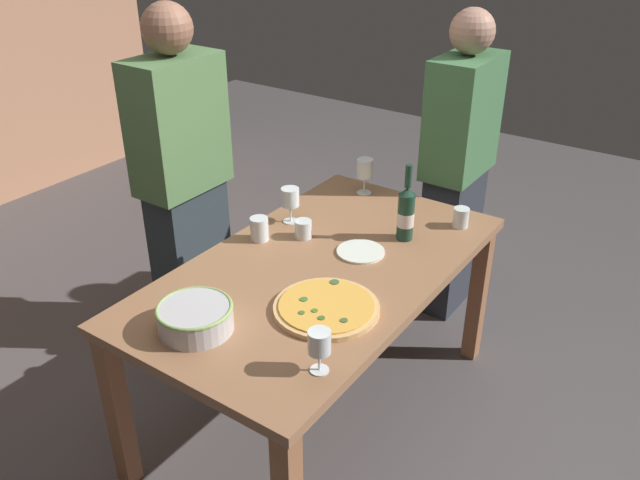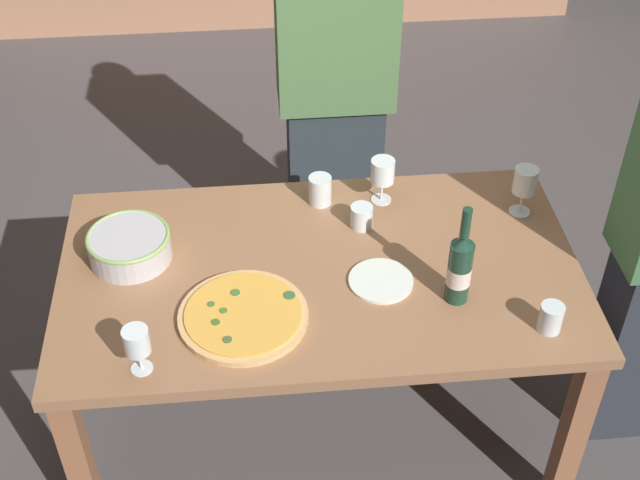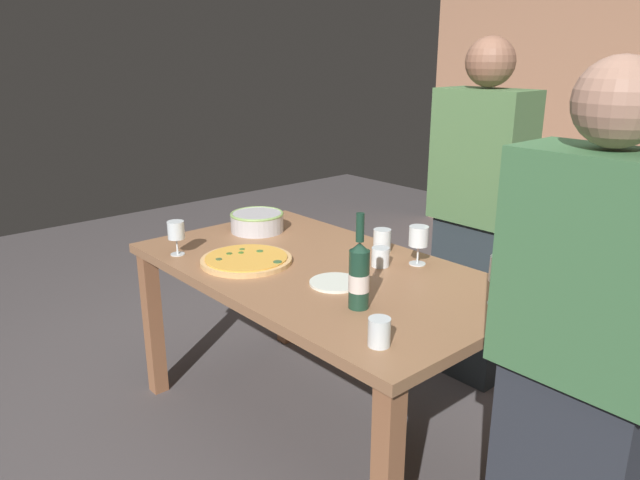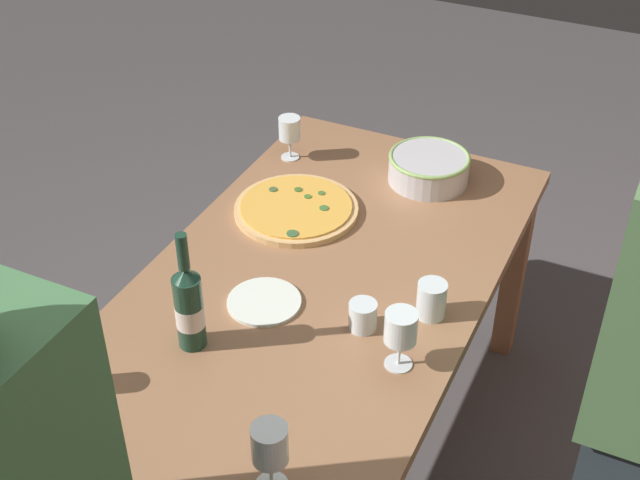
% 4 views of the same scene
% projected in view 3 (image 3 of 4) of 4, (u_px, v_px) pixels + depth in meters
% --- Properties ---
extents(ground_plane, '(8.00, 8.00, 0.00)m').
position_uv_depth(ground_plane, '(320.00, 426.00, 2.65)').
color(ground_plane, '#524C4D').
extents(dining_table, '(1.60, 0.90, 0.75)m').
position_uv_depth(dining_table, '(320.00, 288.00, 2.45)').
color(dining_table, '#986847').
rests_on(dining_table, ground).
extents(pizza, '(0.38, 0.38, 0.03)m').
position_uv_depth(pizza, '(246.00, 260.00, 2.47)').
color(pizza, '#E1AE6E').
rests_on(pizza, dining_table).
extents(serving_bowl, '(0.26, 0.26, 0.09)m').
position_uv_depth(serving_bowl, '(257.00, 221.00, 2.89)').
color(serving_bowl, silver).
rests_on(serving_bowl, dining_table).
extents(wine_bottle, '(0.07, 0.07, 0.33)m').
position_uv_depth(wine_bottle, '(359.00, 274.00, 2.01)').
color(wine_bottle, '#1B3D2C').
rests_on(wine_bottle, dining_table).
extents(wine_glass_near_pizza, '(0.08, 0.08, 0.16)m').
position_uv_depth(wine_glass_near_pizza, '(419.00, 238.00, 2.42)').
color(wine_glass_near_pizza, white).
rests_on(wine_glass_near_pizza, dining_table).
extents(wine_glass_by_bottle, '(0.07, 0.07, 0.15)m').
position_uv_depth(wine_glass_by_bottle, '(176.00, 231.00, 2.54)').
color(wine_glass_by_bottle, white).
rests_on(wine_glass_by_bottle, dining_table).
extents(wine_glass_far_left, '(0.08, 0.08, 0.17)m').
position_uv_depth(wine_glass_far_left, '(501.00, 272.00, 2.03)').
color(wine_glass_far_left, white).
rests_on(wine_glass_far_left, dining_table).
extents(cup_amber, '(0.07, 0.07, 0.08)m').
position_uv_depth(cup_amber, '(380.00, 257.00, 2.43)').
color(cup_amber, white).
rests_on(cup_amber, dining_table).
extents(cup_ceramic, '(0.07, 0.07, 0.09)m').
position_uv_depth(cup_ceramic, '(379.00, 332.00, 1.77)').
color(cup_ceramic, white).
rests_on(cup_ceramic, dining_table).
extents(cup_spare, '(0.08, 0.08, 0.10)m').
position_uv_depth(cup_spare, '(382.00, 241.00, 2.60)').
color(cup_spare, white).
rests_on(cup_spare, dining_table).
extents(side_plate, '(0.20, 0.20, 0.01)m').
position_uv_depth(side_plate, '(335.00, 283.00, 2.25)').
color(side_plate, white).
rests_on(side_plate, dining_table).
extents(person_host, '(0.43, 0.24, 1.58)m').
position_uv_depth(person_host, '(580.00, 368.00, 1.57)').
color(person_host, '#2B2F38').
rests_on(person_host, ground).
extents(person_guest_left, '(0.43, 0.24, 1.65)m').
position_uv_depth(person_guest_left, '(478.00, 216.00, 2.85)').
color(person_guest_left, '#2B353A').
rests_on(person_guest_left, ground).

